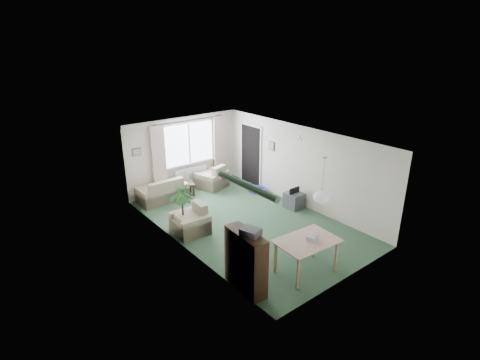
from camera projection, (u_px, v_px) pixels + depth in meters
ground at (247, 222)px, 10.23m from camera, size 6.50×6.50×0.00m
window at (189, 143)px, 12.17m from camera, size 1.80×0.03×1.30m
curtain_rod at (189, 120)px, 11.84m from camera, size 2.60×0.03×0.03m
curtain_left at (159, 157)px, 11.51m from camera, size 0.45×0.08×2.00m
curtain_right at (219, 145)px, 12.85m from camera, size 0.45×0.08×2.00m
radiator at (191, 175)px, 12.54m from camera, size 1.20×0.10×0.55m
doorway at (251, 155)px, 12.64m from camera, size 0.03×0.95×2.00m
pendant_lamp at (321, 197)px, 8.14m from camera, size 0.36×0.36×0.36m
tinsel_garland at (247, 186)px, 6.62m from camera, size 1.60×1.60×0.12m
bauble_cluster_a at (262, 130)px, 10.85m from camera, size 0.20×0.20×0.20m
bauble_cluster_b at (300, 136)px, 10.15m from camera, size 0.20×0.20×0.20m
wall_picture_back at (137, 152)px, 11.11m from camera, size 0.28×0.03×0.22m
wall_picture_right at (272, 146)px, 11.70m from camera, size 0.03×0.24×0.30m
sofa at (162, 189)px, 11.47m from camera, size 1.48×0.79×0.74m
armchair_corner at (211, 176)px, 12.49m from camera, size 1.09×1.06×0.80m
armchair_left at (190, 219)px, 9.58m from camera, size 0.86×0.90×0.76m
coffee_table at (180, 190)px, 11.88m from camera, size 0.99×0.73×0.40m
photo_frame at (177, 182)px, 11.76m from camera, size 0.12×0.03×0.16m
bookshelf at (246, 261)px, 7.34m from camera, size 0.42×1.05×1.25m
hifi_box at (251, 232)px, 7.01m from camera, size 0.37×0.42×0.14m
houseplant at (183, 208)px, 9.42m from camera, size 0.65×0.65×1.43m
dining_table at (306, 256)px, 7.97m from camera, size 1.25×0.88×0.75m
gift_box at (312, 238)px, 7.84m from camera, size 0.29×0.24×0.12m
tv_cube at (294, 200)px, 11.05m from camera, size 0.46×0.51×0.46m
pet_bed at (257, 190)px, 12.24m from camera, size 0.67×0.67×0.11m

